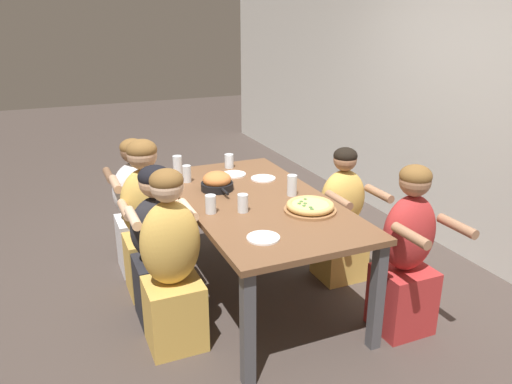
{
  "coord_description": "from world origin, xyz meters",
  "views": [
    {
      "loc": [
        3.0,
        -1.29,
        1.98
      ],
      "look_at": [
        0.0,
        0.0,
        0.81
      ],
      "focal_mm": 35.0,
      "sensor_mm": 36.0,
      "label": 1
    }
  ],
  "objects_px": {
    "pizza_board_main": "(310,207)",
    "diner_near_midleft": "(147,224)",
    "diner_near_center": "(160,250)",
    "empty_plate_a": "(263,238)",
    "diner_near_midright": "(172,269)",
    "drinking_glass_d": "(187,174)",
    "diner_near_left": "(138,212)",
    "drinking_glass_c": "(292,186)",
    "drinking_glass_f": "(211,205)",
    "diner_far_right": "(407,258)",
    "empty_plate_c": "(234,174)",
    "drinking_glass_e": "(229,162)",
    "skillet_bowl": "(217,182)",
    "diner_far_center": "(342,221)",
    "drinking_glass_a": "(243,204)",
    "drinking_glass_b": "(178,166)",
    "empty_plate_b": "(263,178)"
  },
  "relations": [
    {
      "from": "diner_near_center",
      "to": "diner_near_midleft",
      "type": "relative_size",
      "value": 0.93
    },
    {
      "from": "drinking_glass_a",
      "to": "drinking_glass_b",
      "type": "distance_m",
      "value": 1.0
    },
    {
      "from": "empty_plate_b",
      "to": "diner_near_left",
      "type": "relative_size",
      "value": 0.18
    },
    {
      "from": "drinking_glass_d",
      "to": "diner_near_midright",
      "type": "distance_m",
      "value": 1.02
    },
    {
      "from": "drinking_glass_b",
      "to": "diner_near_midright",
      "type": "distance_m",
      "value": 1.24
    },
    {
      "from": "skillet_bowl",
      "to": "drinking_glass_e",
      "type": "height_order",
      "value": "skillet_bowl"
    },
    {
      "from": "drinking_glass_c",
      "to": "drinking_glass_d",
      "type": "bearing_deg",
      "value": -134.29
    },
    {
      "from": "drinking_glass_c",
      "to": "diner_far_center",
      "type": "bearing_deg",
      "value": 91.27
    },
    {
      "from": "drinking_glass_e",
      "to": "drinking_glass_f",
      "type": "height_order",
      "value": "drinking_glass_f"
    },
    {
      "from": "empty_plate_a",
      "to": "diner_near_left",
      "type": "distance_m",
      "value": 1.47
    },
    {
      "from": "drinking_glass_d",
      "to": "skillet_bowl",
      "type": "bearing_deg",
      "value": 29.7
    },
    {
      "from": "diner_near_left",
      "to": "drinking_glass_c",
      "type": "bearing_deg",
      "value": -38.93
    },
    {
      "from": "drinking_glass_f",
      "to": "diner_near_left",
      "type": "distance_m",
      "value": 0.98
    },
    {
      "from": "skillet_bowl",
      "to": "diner_near_midleft",
      "type": "height_order",
      "value": "diner_near_midleft"
    },
    {
      "from": "empty_plate_a",
      "to": "drinking_glass_a",
      "type": "height_order",
      "value": "drinking_glass_a"
    },
    {
      "from": "diner_far_right",
      "to": "diner_far_center",
      "type": "xyz_separation_m",
      "value": [
        -0.76,
        0.0,
        -0.04
      ]
    },
    {
      "from": "drinking_glass_a",
      "to": "drinking_glass_d",
      "type": "xyz_separation_m",
      "value": [
        -0.74,
        -0.17,
        0.01
      ]
    },
    {
      "from": "drinking_glass_c",
      "to": "diner_near_left",
      "type": "relative_size",
      "value": 0.14
    },
    {
      "from": "pizza_board_main",
      "to": "skillet_bowl",
      "type": "height_order",
      "value": "skillet_bowl"
    },
    {
      "from": "diner_near_midright",
      "to": "drinking_glass_d",
      "type": "bearing_deg",
      "value": 68.16
    },
    {
      "from": "drinking_glass_e",
      "to": "diner_near_midright",
      "type": "xyz_separation_m",
      "value": [
        1.13,
        -0.79,
        -0.28
      ]
    },
    {
      "from": "skillet_bowl",
      "to": "empty_plate_b",
      "type": "relative_size",
      "value": 1.79
    },
    {
      "from": "pizza_board_main",
      "to": "diner_near_midright",
      "type": "bearing_deg",
      "value": -90.1
    },
    {
      "from": "empty_plate_a",
      "to": "drinking_glass_d",
      "type": "relative_size",
      "value": 1.48
    },
    {
      "from": "diner_far_right",
      "to": "empty_plate_a",
      "type": "bearing_deg",
      "value": -9.8
    },
    {
      "from": "diner_near_midleft",
      "to": "drinking_glass_d",
      "type": "bearing_deg",
      "value": 28.62
    },
    {
      "from": "pizza_board_main",
      "to": "drinking_glass_a",
      "type": "distance_m",
      "value": 0.44
    },
    {
      "from": "empty_plate_c",
      "to": "drinking_glass_b",
      "type": "bearing_deg",
      "value": -119.22
    },
    {
      "from": "drinking_glass_c",
      "to": "diner_near_left",
      "type": "xyz_separation_m",
      "value": [
        -0.78,
        -0.97,
        -0.33
      ]
    },
    {
      "from": "empty_plate_b",
      "to": "drinking_glass_b",
      "type": "distance_m",
      "value": 0.71
    },
    {
      "from": "skillet_bowl",
      "to": "empty_plate_a",
      "type": "bearing_deg",
      "value": -2.14
    },
    {
      "from": "pizza_board_main",
      "to": "diner_near_midleft",
      "type": "xyz_separation_m",
      "value": [
        -0.71,
        -0.93,
        -0.24
      ]
    },
    {
      "from": "empty_plate_c",
      "to": "diner_near_midright",
      "type": "xyz_separation_m",
      "value": [
        0.93,
        -0.75,
        -0.23
      ]
    },
    {
      "from": "empty_plate_c",
      "to": "drinking_glass_c",
      "type": "height_order",
      "value": "drinking_glass_c"
    },
    {
      "from": "drinking_glass_b",
      "to": "drinking_glass_e",
      "type": "height_order",
      "value": "drinking_glass_b"
    },
    {
      "from": "empty_plate_a",
      "to": "diner_near_midleft",
      "type": "height_order",
      "value": "diner_near_midleft"
    },
    {
      "from": "empty_plate_b",
      "to": "drinking_glass_f",
      "type": "height_order",
      "value": "drinking_glass_f"
    },
    {
      "from": "drinking_glass_c",
      "to": "drinking_glass_f",
      "type": "distance_m",
      "value": 0.64
    },
    {
      "from": "drinking_glass_f",
      "to": "diner_far_right",
      "type": "bearing_deg",
      "value": 58.65
    },
    {
      "from": "empty_plate_a",
      "to": "diner_near_left",
      "type": "relative_size",
      "value": 0.18
    },
    {
      "from": "diner_near_center",
      "to": "empty_plate_a",
      "type": "bearing_deg",
      "value": -51.06
    },
    {
      "from": "skillet_bowl",
      "to": "diner_near_midright",
      "type": "height_order",
      "value": "diner_near_midright"
    },
    {
      "from": "drinking_glass_b",
      "to": "drinking_glass_d",
      "type": "bearing_deg",
      "value": 2.17
    },
    {
      "from": "skillet_bowl",
      "to": "diner_far_center",
      "type": "bearing_deg",
      "value": 70.79
    },
    {
      "from": "diner_far_right",
      "to": "pizza_board_main",
      "type": "bearing_deg",
      "value": -41.83
    },
    {
      "from": "pizza_board_main",
      "to": "empty_plate_c",
      "type": "height_order",
      "value": "pizza_board_main"
    },
    {
      "from": "drinking_glass_c",
      "to": "diner_near_left",
      "type": "bearing_deg",
      "value": -128.93
    },
    {
      "from": "drinking_glass_c",
      "to": "diner_near_left",
      "type": "height_order",
      "value": "diner_near_left"
    },
    {
      "from": "skillet_bowl",
      "to": "drinking_glass_b",
      "type": "relative_size",
      "value": 2.37
    },
    {
      "from": "pizza_board_main",
      "to": "drinking_glass_d",
      "type": "relative_size",
      "value": 2.64
    }
  ]
}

